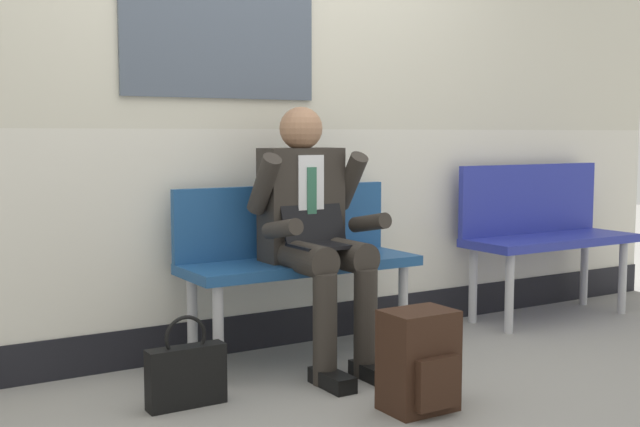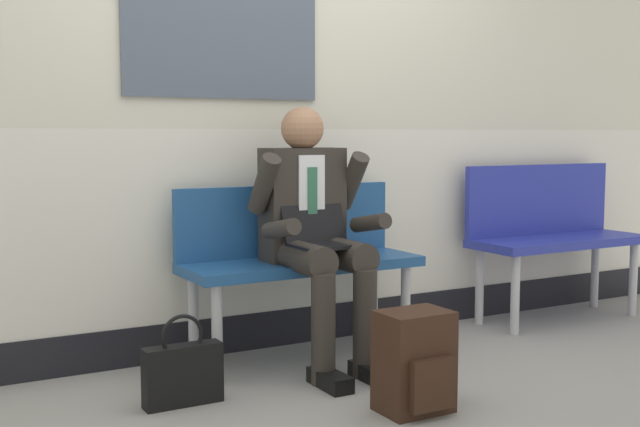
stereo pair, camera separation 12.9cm
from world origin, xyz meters
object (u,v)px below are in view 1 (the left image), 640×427
at_px(bench_with_person, 295,253).
at_px(bench_empty, 542,227).
at_px(person_seated, 315,228).
at_px(handbag, 186,374).
at_px(backpack, 420,362).

distance_m(bench_with_person, bench_empty, 1.75).
xyz_separation_m(person_seated, handbag, (-0.75, -0.23, -0.54)).
bearing_deg(handbag, bench_empty, 9.70).
bearing_deg(bench_empty, backpack, -150.61).
distance_m(bench_with_person, person_seated, 0.24).
xyz_separation_m(bench_empty, person_seated, (-1.75, -0.20, 0.12)).
height_order(bench_with_person, handbag, bench_with_person).
xyz_separation_m(person_seated, backpack, (0.04, -0.76, -0.47)).
distance_m(person_seated, handbag, 0.95).
distance_m(bench_empty, person_seated, 1.77).
xyz_separation_m(bench_with_person, handbag, (-0.75, -0.42, -0.39)).
bearing_deg(person_seated, bench_with_person, 90.00).
distance_m(bench_with_person, backpack, 1.01).
height_order(bench_empty, backpack, bench_empty).
bearing_deg(backpack, bench_empty, 29.39).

